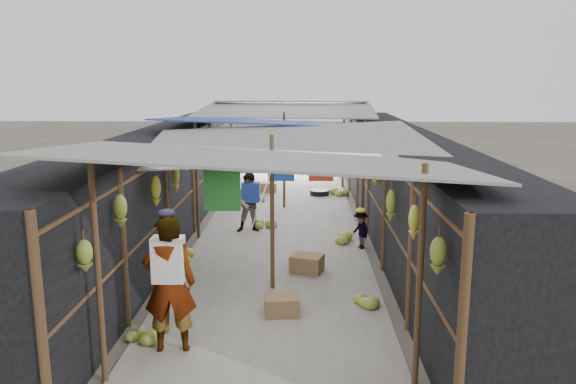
# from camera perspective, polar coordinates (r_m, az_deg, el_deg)

# --- Properties ---
(ground) EXTENTS (80.00, 80.00, 0.00)m
(ground) POSITION_cam_1_polar(r_m,az_deg,el_deg) (6.90, -2.97, -18.89)
(ground) COLOR #6B6356
(ground) RESTS_ON ground
(aisle_slab) EXTENTS (3.60, 16.00, 0.02)m
(aisle_slab) POSITION_cam_1_polar(r_m,az_deg,el_deg) (12.92, -0.75, -4.11)
(aisle_slab) COLOR #9E998E
(aisle_slab) RESTS_ON ground
(stall_left) EXTENTS (1.40, 15.00, 2.30)m
(stall_left) POSITION_cam_1_polar(r_m,az_deg,el_deg) (13.05, -12.70, 0.90)
(stall_left) COLOR black
(stall_left) RESTS_ON ground
(stall_right) EXTENTS (1.40, 15.00, 2.30)m
(stall_right) POSITION_cam_1_polar(r_m,az_deg,el_deg) (12.84, 11.36, 0.79)
(stall_right) COLOR black
(stall_right) RESTS_ON ground
(crate_near) EXTENTS (0.54, 0.45, 0.30)m
(crate_near) POSITION_cam_1_polar(r_m,az_deg,el_deg) (8.55, -0.64, -11.48)
(crate_near) COLOR olive
(crate_near) RESTS_ON ground
(crate_mid) EXTENTS (0.66, 0.59, 0.33)m
(crate_mid) POSITION_cam_1_polar(r_m,az_deg,el_deg) (10.31, 1.95, -7.31)
(crate_mid) COLOR olive
(crate_mid) RESTS_ON ground
(crate_back) EXTENTS (0.49, 0.41, 0.31)m
(crate_back) POSITION_cam_1_polar(r_m,az_deg,el_deg) (17.37, -2.00, 0.44)
(crate_back) COLOR olive
(crate_back) RESTS_ON ground
(black_basin) EXTENTS (0.58, 0.58, 0.17)m
(black_basin) POSITION_cam_1_polar(r_m,az_deg,el_deg) (16.96, 3.21, -0.07)
(black_basin) COLOR black
(black_basin) RESTS_ON ground
(vendor_elderly) EXTENTS (0.72, 0.52, 1.83)m
(vendor_elderly) POSITION_cam_1_polar(r_m,az_deg,el_deg) (7.39, -11.95, -9.14)
(vendor_elderly) COLOR silver
(vendor_elderly) RESTS_ON ground
(shopper_blue) EXTENTS (0.71, 0.57, 1.38)m
(shopper_blue) POSITION_cam_1_polar(r_m,az_deg,el_deg) (12.83, -3.80, -1.11)
(shopper_blue) COLOR navy
(shopper_blue) RESTS_ON ground
(vendor_seated) EXTENTS (0.49, 0.61, 0.82)m
(vendor_seated) POSITION_cam_1_polar(r_m,az_deg,el_deg) (11.68, 7.39, -3.87)
(vendor_seated) COLOR #544D49
(vendor_seated) RESTS_ON ground
(market_canopy) EXTENTS (5.62, 15.20, 2.77)m
(market_canopy) POSITION_cam_1_polar(r_m,az_deg,el_deg) (12.83, -0.61, 6.66)
(market_canopy) COLOR brown
(market_canopy) RESTS_ON ground
(hanging_bananas) EXTENTS (3.95, 13.65, 0.76)m
(hanging_bananas) POSITION_cam_1_polar(r_m,az_deg,el_deg) (12.72, -0.43, 3.33)
(hanging_bananas) COLOR olive
(hanging_bananas) RESTS_ON ground
(floor_bananas) EXTENTS (3.92, 10.32, 0.35)m
(floor_bananas) POSITION_cam_1_polar(r_m,az_deg,el_deg) (12.92, -1.80, -3.46)
(floor_bananas) COLOR olive
(floor_bananas) RESTS_ON ground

